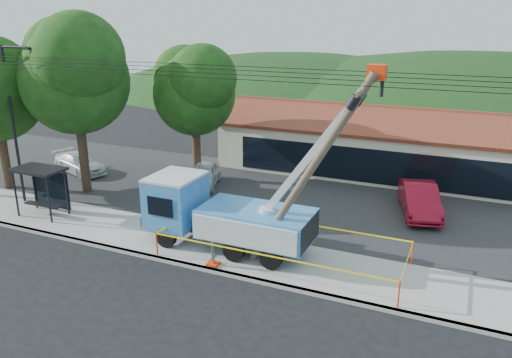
{
  "coord_description": "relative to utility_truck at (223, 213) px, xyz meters",
  "views": [
    {
      "loc": [
        9.49,
        -14.58,
        10.39
      ],
      "look_at": [
        0.84,
        5.0,
        3.44
      ],
      "focal_mm": 35.0,
      "sensor_mm": 36.0,
      "label": 1
    }
  ],
  "objects": [
    {
      "name": "ground",
      "position": [
        0.5,
        -4.31,
        -1.83
      ],
      "size": [
        120.0,
        120.0,
        0.0
      ],
      "primitive_type": "plane",
      "color": "black",
      "rests_on": "ground"
    },
    {
      "name": "tree_west_near",
      "position": [
        -11.5,
        3.69,
        5.69
      ],
      "size": [
        7.56,
        6.72,
        10.8
      ],
      "color": "#332316",
      "rests_on": "ground"
    },
    {
      "name": "caution_tape",
      "position": [
        2.97,
        -0.18,
        -0.88
      ],
      "size": [
        10.69,
        3.78,
        1.09
      ],
      "color": "#FF360D",
      "rests_on": "ground"
    },
    {
      "name": "utility_truck",
      "position": [
        0.0,
        0.0,
        0.0
      ],
      "size": [
        10.66,
        4.24,
        8.6
      ],
      "color": "black",
      "rests_on": "ground"
    },
    {
      "name": "parking_lot",
      "position": [
        0.5,
        7.69,
        -1.78
      ],
      "size": [
        60.0,
        12.0,
        0.1
      ],
      "primitive_type": "cube",
      "color": "#28282B",
      "rests_on": "ground"
    },
    {
      "name": "hill_west",
      "position": [
        -14.5,
        50.69,
        -1.83
      ],
      "size": [
        78.4,
        56.0,
        28.0
      ],
      "primitive_type": "ellipsoid",
      "color": "#193C15",
      "rests_on": "ground"
    },
    {
      "name": "sidewalk",
      "position": [
        0.5,
        -0.31,
        -1.76
      ],
      "size": [
        60.0,
        4.0,
        0.15
      ],
      "primitive_type": "cube",
      "color": "#A7A59D",
      "rests_on": "ground"
    },
    {
      "name": "leaning_pole",
      "position": [
        4.4,
        -0.61,
        2.93
      ],
      "size": [
        5.12,
        1.85,
        8.5
      ],
      "color": "brown",
      "rests_on": "ground"
    },
    {
      "name": "strip_mall",
      "position": [
        4.5,
        15.67,
        0.05
      ],
      "size": [
        22.5,
        8.53,
        4.67
      ],
      "color": "beige",
      "rests_on": "ground"
    },
    {
      "name": "streetlight",
      "position": [
        -13.28,
        0.69,
        3.47
      ],
      "size": [
        2.13,
        0.22,
        9.0
      ],
      "color": "black",
      "rests_on": "ground"
    },
    {
      "name": "car_white",
      "position": [
        -14.64,
        6.53,
        -1.83
      ],
      "size": [
        4.95,
        3.21,
        1.33
      ],
      "primitive_type": "imported",
      "rotation": [
        0.0,
        0.0,
        1.25
      ],
      "color": "silver",
      "rests_on": "ground"
    },
    {
      "name": "car_silver",
      "position": [
        -5.27,
        7.43,
        -1.83
      ],
      "size": [
        2.93,
        4.54,
        1.44
      ],
      "primitive_type": "imported",
      "rotation": [
        0.0,
        0.0,
        0.32
      ],
      "color": "silver",
      "rests_on": "ground"
    },
    {
      "name": "tree_lot",
      "position": [
        -6.5,
        8.69,
        4.38
      ],
      "size": [
        6.3,
        5.6,
        8.94
      ],
      "color": "#332316",
      "rests_on": "ground"
    },
    {
      "name": "bus_shelter",
      "position": [
        -10.75,
        -0.32,
        0.26
      ],
      "size": [
        2.76,
        1.73,
        2.64
      ],
      "rotation": [
        0.0,
        0.0,
        0.02
      ],
      "color": "black",
      "rests_on": "ground"
    },
    {
      "name": "hill_center",
      "position": [
        10.5,
        50.69,
        -1.83
      ],
      "size": [
        89.6,
        64.0,
        32.0
      ],
      "primitive_type": "ellipsoid",
      "color": "#193C15",
      "rests_on": "ground"
    },
    {
      "name": "car_red",
      "position": [
        7.85,
        8.06,
        -1.83
      ],
      "size": [
        3.01,
        5.34,
        1.66
      ],
      "primitive_type": "imported",
      "rotation": [
        0.0,
        0.0,
        0.26
      ],
      "color": "maroon",
      "rests_on": "ground"
    },
    {
      "name": "curb",
      "position": [
        0.5,
        -2.21,
        -1.76
      ],
      "size": [
        60.0,
        0.25,
        0.15
      ],
      "primitive_type": "cube",
      "color": "#A7A59D",
      "rests_on": "ground"
    }
  ]
}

